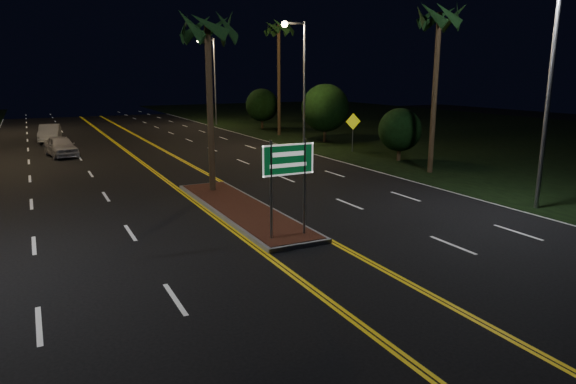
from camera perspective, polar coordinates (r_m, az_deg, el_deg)
ground at (r=14.68m, az=4.99°, el=-8.45°), size 120.00×120.00×0.00m
grass_right at (r=52.49m, az=18.80°, el=6.43°), size 40.00×110.00×0.01m
median_island at (r=20.63m, az=-5.25°, el=-1.87°), size 2.25×10.25×0.17m
highway_sign at (r=16.37m, az=0.01°, el=2.60°), size 1.80×0.08×3.20m
streetlight_right_near at (r=22.45m, az=26.67°, el=12.41°), size 1.91×0.44×9.00m
streetlight_right_mid at (r=38.04m, az=1.31°, el=13.42°), size 1.91×0.44×9.00m
streetlight_right_far at (r=56.49m, az=-8.53°, el=13.13°), size 1.91×0.44×9.00m
palm_median at (r=23.33m, az=-8.95°, el=17.55°), size 2.40×2.40×8.30m
palm_right_near at (r=29.40m, az=16.47°, el=18.05°), size 2.40×2.40×9.30m
palm_right_far at (r=46.32m, az=-1.04°, el=17.66°), size 2.40×2.40×10.30m
shrub_near at (r=33.12m, az=12.33°, el=6.77°), size 2.70×2.70×3.30m
shrub_mid at (r=41.53m, az=4.15°, el=9.31°), size 3.78×3.78×4.62m
shrub_far at (r=52.12m, az=-2.91°, el=9.63°), size 3.24×3.24×3.96m
car_near at (r=37.36m, az=-23.95°, el=4.84°), size 2.76×4.99×1.57m
car_far at (r=45.93m, az=-24.97°, el=6.09°), size 2.66×5.11×1.63m
warning_sign at (r=36.44m, az=7.23°, el=7.22°), size 1.13×0.15×2.69m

